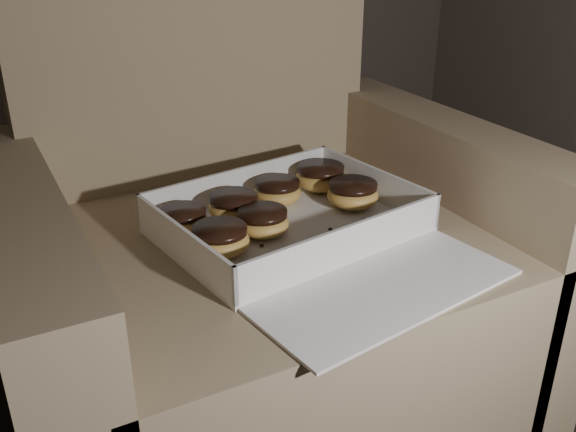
% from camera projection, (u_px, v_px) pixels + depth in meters
% --- Properties ---
extents(armchair, '(0.84, 0.71, 0.88)m').
position_uv_depth(armchair, '(256.00, 276.00, 1.14)').
color(armchair, '#937F5D').
rests_on(armchair, floor).
extents(bakery_box, '(0.45, 0.51, 0.07)m').
position_uv_depth(bakery_box, '(305.00, 233.00, 1.00)').
color(bakery_box, white).
rests_on(bakery_box, armchair).
extents(donut_a, '(0.08, 0.08, 0.04)m').
position_uv_depth(donut_a, '(183.00, 220.00, 1.01)').
color(donut_a, gold).
rests_on(donut_a, bakery_box).
extents(donut_b, '(0.08, 0.08, 0.04)m').
position_uv_depth(donut_b, '(263.00, 221.00, 1.00)').
color(donut_b, gold).
rests_on(donut_b, bakery_box).
extents(donut_c, '(0.09, 0.09, 0.04)m').
position_uv_depth(donut_c, '(234.00, 206.00, 1.05)').
color(donut_c, gold).
rests_on(donut_c, bakery_box).
extents(donut_d, '(0.09, 0.09, 0.05)m').
position_uv_depth(donut_d, '(321.00, 177.00, 1.16)').
color(donut_d, gold).
rests_on(donut_d, bakery_box).
extents(donut_e, '(0.08, 0.08, 0.04)m').
position_uv_depth(donut_e, '(277.00, 191.00, 1.11)').
color(donut_e, gold).
rests_on(donut_e, bakery_box).
extents(donut_f, '(0.09, 0.09, 0.04)m').
position_uv_depth(donut_f, '(220.00, 239.00, 0.94)').
color(donut_f, gold).
rests_on(donut_f, bakery_box).
extents(donut_g, '(0.09, 0.09, 0.04)m').
position_uv_depth(donut_g, '(353.00, 194.00, 1.09)').
color(donut_g, gold).
rests_on(donut_g, bakery_box).
extents(crumb_a, '(0.01, 0.01, 0.00)m').
position_uv_depth(crumb_a, '(220.00, 275.00, 0.89)').
color(crumb_a, black).
rests_on(crumb_a, bakery_box).
extents(crumb_b, '(0.01, 0.01, 0.00)m').
position_uv_depth(crumb_b, '(365.00, 220.00, 1.05)').
color(crumb_b, black).
rests_on(crumb_b, bakery_box).
extents(crumb_c, '(0.01, 0.01, 0.00)m').
position_uv_depth(crumb_c, '(262.00, 246.00, 0.97)').
color(crumb_c, black).
rests_on(crumb_c, bakery_box).
extents(crumb_d, '(0.01, 0.01, 0.00)m').
position_uv_depth(crumb_d, '(330.00, 229.00, 1.02)').
color(crumb_d, black).
rests_on(crumb_d, bakery_box).
extents(crumb_e, '(0.01, 0.01, 0.00)m').
position_uv_depth(crumb_e, '(315.00, 239.00, 0.99)').
color(crumb_e, black).
rests_on(crumb_e, bakery_box).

